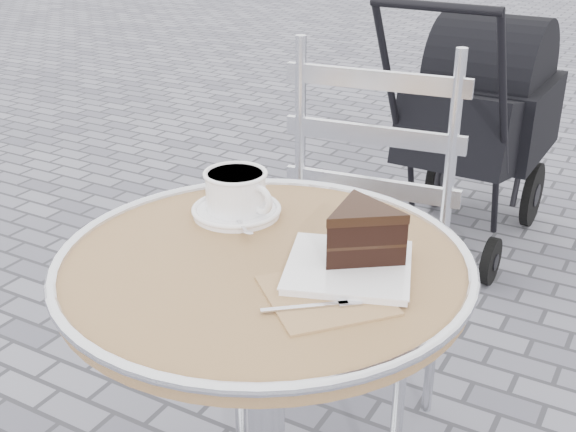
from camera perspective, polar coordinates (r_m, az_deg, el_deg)
The scene contains 5 objects.
cafe_table at distance 1.32m, azimuth -1.82°, elevation -9.74°, with size 0.72×0.72×0.74m.
cappuccino_set at distance 1.38m, azimuth -4.07°, elevation 1.58°, with size 0.18×0.18×0.09m.
cake_plate_set at distance 1.19m, azimuth 5.60°, elevation -1.98°, with size 0.25×0.34×0.11m.
bistro_chair at distance 1.73m, azimuth 5.74°, elevation 0.73°, with size 0.50×0.50×0.99m.
baby_stroller at distance 2.91m, azimuth 14.64°, elevation 6.67°, with size 0.48×0.97×1.00m.
Camera 1 is at (0.57, -0.93, 1.31)m, focal length 45.00 mm.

